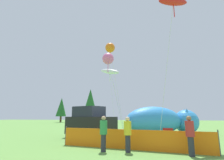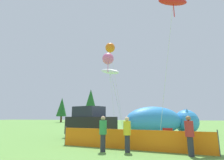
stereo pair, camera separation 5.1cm
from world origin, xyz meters
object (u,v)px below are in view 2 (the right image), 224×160
object	(u,v)px
parked_car	(90,123)
spectator_in_black_shirt	(103,132)
spectator_in_blue_shirt	(127,133)
spectator_in_yellow_shirt	(190,134)
kite_red_lizard	(173,2)
kite_pink_octopus	(108,59)
kite_white_ghost	(110,72)
folding_chair	(168,136)
inflatable_cat	(162,122)
kite_orange_flower	(110,48)

from	to	relation	value
parked_car	spectator_in_black_shirt	size ratio (longest dim) A/B	2.58
spectator_in_blue_shirt	spectator_in_yellow_shirt	xyz separation A→B (m)	(2.66, -0.28, 0.02)
kite_red_lizard	kite_pink_octopus	xyz separation A→B (m)	(-5.60, 2.06, -3.51)
kite_red_lizard	kite_pink_octopus	distance (m)	6.92
kite_red_lizard	spectator_in_yellow_shirt	bearing A→B (deg)	-96.88
spectator_in_blue_shirt	spectator_in_black_shirt	size ratio (longest dim) A/B	0.98
kite_pink_octopus	parked_car	bearing A→B (deg)	-118.91
kite_white_ghost	folding_chair	bearing A→B (deg)	-62.05
inflatable_cat	folding_chair	bearing A→B (deg)	-119.06
parked_car	kite_red_lizard	xyz separation A→B (m)	(6.57, -0.31, 9.07)
parked_car	inflatable_cat	distance (m)	6.55
parked_car	kite_pink_octopus	xyz separation A→B (m)	(0.97, 1.76, 5.55)
spectator_in_blue_shirt	kite_red_lizard	distance (m)	10.73
spectator_in_yellow_shirt	kite_orange_flower	size ratio (longest dim) A/B	0.17
spectator_in_blue_shirt	kite_orange_flower	distance (m)	12.67
parked_car	kite_red_lizard	distance (m)	11.20
parked_car	kite_pink_octopus	distance (m)	5.91
kite_orange_flower	kite_white_ghost	size ratio (longest dim) A/B	1.21
parked_car	spectator_in_black_shirt	world-z (taller)	parked_car
inflatable_cat	spectator_in_black_shirt	bearing A→B (deg)	-139.53
spectator_in_black_shirt	kite_orange_flower	bearing A→B (deg)	100.43
parked_car	kite_red_lizard	bearing A→B (deg)	22.09
inflatable_cat	kite_red_lizard	xyz separation A→B (m)	(1.09, -3.90, 9.07)
inflatable_cat	spectator_in_yellow_shirt	distance (m)	8.42
spectator_in_blue_shirt	kite_red_lizard	bearing A→B (deg)	52.83
parked_car	spectator_in_yellow_shirt	world-z (taller)	parked_car
inflatable_cat	kite_white_ghost	world-z (taller)	kite_white_ghost
spectator_in_yellow_shirt	kite_red_lizard	xyz separation A→B (m)	(0.54, 4.50, 9.31)
spectator_in_blue_shirt	kite_pink_octopus	distance (m)	8.89
kite_red_lizard	kite_white_ghost	size ratio (longest dim) A/B	1.38
kite_orange_flower	folding_chair	bearing A→B (deg)	-56.33
inflatable_cat	spectator_in_yellow_shirt	world-z (taller)	inflatable_cat
kite_red_lizard	kite_white_ghost	world-z (taller)	kite_red_lizard
spectator_in_blue_shirt	spectator_in_yellow_shirt	size ratio (longest dim) A/B	0.97
spectator_in_black_shirt	spectator_in_yellow_shirt	size ratio (longest dim) A/B	1.00
folding_chair	spectator_in_blue_shirt	bearing A→B (deg)	137.62
parked_car	kite_orange_flower	world-z (taller)	kite_orange_flower
spectator_in_yellow_shirt	kite_pink_octopus	xyz separation A→B (m)	(-5.05, 6.56, 5.80)
spectator_in_black_shirt	kite_white_ghost	bearing A→B (deg)	101.03
spectator_in_black_shirt	spectator_in_yellow_shirt	world-z (taller)	spectator_in_yellow_shirt
folding_chair	kite_pink_octopus	size ratio (longest dim) A/B	0.13
inflatable_cat	spectator_in_yellow_shirt	bearing A→B (deg)	-114.20
parked_car	spectator_in_black_shirt	distance (m)	5.12
kite_red_lizard	kite_white_ghost	xyz separation A→B (m)	(-6.80, 8.33, -3.06)
parked_car	spectator_in_yellow_shirt	bearing A→B (deg)	-13.82
folding_chair	kite_pink_octopus	xyz separation A→B (m)	(-4.38, 4.26, 6.12)
folding_chair	kite_red_lizard	bearing A→B (deg)	-26.61
spectator_in_yellow_shirt	kite_orange_flower	xyz separation A→B (m)	(-5.52, 9.58, 8.09)
folding_chair	kite_red_lizard	size ratio (longest dim) A/B	0.09
spectator_in_blue_shirt	kite_red_lizard	world-z (taller)	kite_red_lizard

